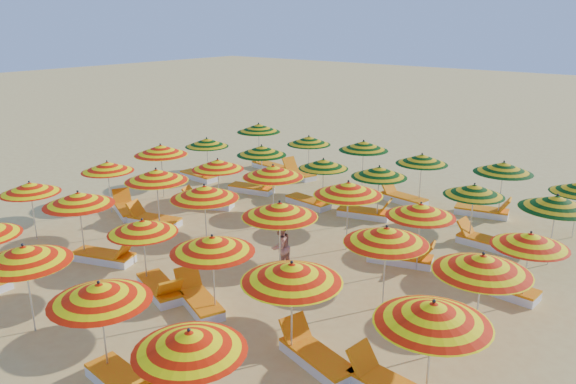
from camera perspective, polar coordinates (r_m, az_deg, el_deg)
The scene contains 53 objects.
ground at distance 16.08m, azimuth -1.12°, elevation -5.87°, with size 120.00×120.00×0.00m, color #D6B75F.
umbrella_2 at distance 12.60m, azimuth -25.25°, elevation -5.75°, with size 2.04×2.04×1.99m.
umbrella_3 at distance 10.56m, azimuth -18.60°, elevation -9.66°, with size 2.31×2.31×1.94m.
umbrella_4 at distance 8.89m, azimuth -9.98°, elevation -14.72°, with size 2.20×2.20×1.88m.
umbrella_6 at distance 17.95m, azimuth -24.75°, elevation 0.39°, with size 2.05×2.05×1.81m.
umbrella_7 at distance 15.87m, azimuth -20.52°, elevation -0.65°, with size 2.47×2.47×1.97m.
umbrella_8 at distance 13.83m, azimuth -14.56°, elevation -3.42°, with size 2.23×2.23×1.78m.
umbrella_9 at distance 12.11m, azimuth -7.69°, elevation -5.28°, with size 2.06×2.06×1.94m.
umbrella_10 at distance 10.52m, azimuth 0.38°, elevation -8.19°, with size 2.55×2.55×2.05m.
umbrella_11 at distance 9.49m, azimuth 14.52°, elevation -11.81°, with size 2.52×2.52×2.05m.
umbrella_12 at distance 19.52m, azimuth -17.88°, elevation 2.46°, with size 2.00×2.00×1.82m.
umbrella_13 at distance 17.36m, azimuth -13.24°, elevation 1.67°, with size 2.52×2.52×2.03m.
umbrella_14 at distance 15.48m, azimuth -8.49°, elevation -0.01°, with size 2.19×2.19×2.01m.
umbrella_15 at distance 13.87m, azimuth -0.85°, elevation -1.80°, with size 2.52×2.52×2.03m.
umbrella_16 at distance 12.51m, azimuth 9.96°, elevation -4.34°, with size 2.04×2.04×2.01m.
umbrella_17 at distance 11.53m, azimuth 19.16°, elevation -6.89°, with size 2.42×2.42×2.03m.
umbrella_18 at distance 20.67m, azimuth -12.81°, elevation 4.19°, with size 2.21×2.21×2.03m.
umbrella_19 at distance 18.91m, azimuth -7.15°, elevation 2.80°, with size 2.09×2.09×1.85m.
umbrella_20 at distance 17.32m, azimuth -1.53°, elevation 2.11°, with size 2.10×2.10×2.03m.
umbrella_21 at distance 15.57m, azimuth 6.14°, elevation 0.35°, with size 2.44×2.44×2.06m.
umbrella_22 at distance 14.62m, azimuth 13.33°, elevation -1.80°, with size 2.23×2.23×1.89m.
umbrella_23 at distance 13.66m, azimuth 23.39°, elevation -4.49°, with size 1.95×1.95×1.81m.
umbrella_24 at distance 22.47m, azimuth -8.26°, elevation 5.01°, with size 2.04×2.04×1.83m.
umbrella_25 at distance 20.49m, azimuth -2.70°, elevation 4.24°, with size 2.00×2.00×1.93m.
umbrella_26 at distance 19.07m, azimuth 3.61°, elevation 2.87°, with size 2.23×2.23×1.80m.
umbrella_27 at distance 17.97m, azimuth 9.25°, elevation 2.03°, with size 1.84×1.84×1.89m.
umbrella_28 at distance 16.88m, azimuth 18.39°, elevation 0.18°, with size 2.07×2.07×1.83m.
umbrella_29 at distance 16.10m, azimuth 25.64°, elevation -0.96°, with size 1.98×1.98×1.99m.
umbrella_30 at distance 24.40m, azimuth -3.00°, elevation 6.52°, with size 2.48×2.48×2.01m.
umbrella_31 at distance 22.48m, azimuth 2.13°, elevation 5.26°, with size 2.16×2.16×1.86m.
umbrella_32 at distance 21.24m, azimuth 7.68°, elevation 4.68°, with size 2.08×2.08×1.97m.
umbrella_33 at distance 19.87m, azimuth 13.45°, elevation 3.27°, with size 1.90×1.90×1.89m.
umbrella_34 at distance 19.23m, azimuth 21.05°, elevation 2.33°, with size 1.96×1.96×1.97m.
lounger_2 at distance 10.87m, azimuth -16.28°, elevation -18.11°, with size 1.78×0.73×0.69m.
lounger_4 at distance 16.04m, azimuth -18.08°, elevation -6.24°, with size 1.83×1.13×0.69m.
lounger_5 at distance 13.91m, azimuth -12.85°, elevation -9.53°, with size 1.83×1.12×0.69m.
lounger_6 at distance 13.21m, azimuth -9.09°, elevation -10.81°, with size 1.82×1.18×0.69m.
lounger_7 at distance 11.14m, azimuth 2.83°, elevation -16.38°, with size 1.82×1.02×0.69m.
lounger_9 at distance 19.65m, azimuth -16.10°, elevation -1.71°, with size 1.82×1.24×0.69m.
lounger_10 at distance 18.43m, azimuth -13.51°, elevation -2.77°, with size 1.83×1.05×0.69m.
lounger_11 at distance 19.75m, azimuth -8.19°, elevation -1.09°, with size 1.82×1.25×0.69m.
lounger_12 at distance 15.48m, azimuth 11.49°, elevation -6.57°, with size 1.83×1.06×0.69m.
lounger_13 at distance 14.55m, azimuth 20.67°, elevation -9.02°, with size 1.77×0.70×0.69m.
lounger_14 at distance 23.16m, azimuth -8.99°, elevation 1.64°, with size 1.75×0.65×0.69m.
lounger_15 at distance 21.23m, azimuth -3.63°, elevation 0.37°, with size 1.82×0.98×0.69m.
lounger_16 at distance 19.66m, azimuth 2.16°, elevation -1.00°, with size 1.79×0.78×0.69m.
lounger_17 at distance 18.74m, azimuth 7.84°, elevation -2.10°, with size 1.82×1.03×0.69m.
lounger_18 at distance 17.19m, azimuth 19.48°, elevation -4.79°, with size 1.76×0.67×0.69m.
lounger_19 at distance 24.47m, azimuth -1.99°, elevation 2.69°, with size 1.80×0.83×0.69m.
lounger_20 at distance 23.26m, azimuth 1.06°, elevation 1.92°, with size 1.83×1.09×0.69m.
lounger_21 at distance 20.47m, azimuth 11.57°, elevation -0.61°, with size 1.80×0.83×0.69m.
lounger_22 at distance 19.82m, azimuth 19.19°, elevation -1.84°, with size 1.82×0.96×0.69m.
beachgoer_b at distance 14.58m, azimuth -0.76°, elevation -5.58°, with size 0.64×0.50×1.31m, color tan.
Camera 1 is at (9.48, -11.33, 6.33)m, focal length 35.00 mm.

